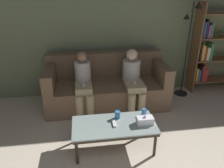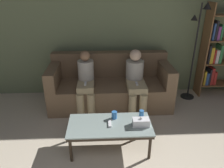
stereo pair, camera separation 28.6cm
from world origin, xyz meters
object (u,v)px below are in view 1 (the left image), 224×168
coffee_table (114,127)px  seated_person_mid_left (133,78)px  couch (107,87)px  bookshelf (211,51)px  game_remote (114,124)px  tissue_box (145,120)px  seated_person_left_end (83,82)px  cup_near_left (144,112)px  cup_near_right (118,115)px  standing_lamp (189,41)px

coffee_table → seated_person_mid_left: seated_person_mid_left is taller
couch → bookshelf: (2.18, 0.29, 0.52)m
game_remote → bookshelf: bearing=35.5°
tissue_box → game_remote: bearing=173.5°
seated_person_left_end → seated_person_mid_left: bearing=-0.5°
couch → tissue_box: couch is taller
couch → cup_near_left: (0.39, -1.14, 0.11)m
cup_near_right → bookshelf: (2.17, 1.46, 0.41)m
coffee_table → seated_person_left_end: size_ratio=1.04×
game_remote → standing_lamp: (1.66, 1.46, 0.72)m
cup_near_left → game_remote: size_ratio=0.66×
game_remote → seated_person_left_end: (-0.37, 1.07, 0.16)m
coffee_table → bookshelf: (2.24, 1.60, 0.50)m
bookshelf → game_remote: bearing=-144.5°
standing_lamp → coffee_table: bearing=-138.8°
game_remote → seated_person_mid_left: seated_person_mid_left is taller
standing_lamp → couch: bearing=-174.6°
couch → cup_near_right: couch is taller
coffee_table → cup_near_left: 0.49m
couch → cup_near_right: (0.01, -1.17, 0.11)m
cup_near_right → standing_lamp: 2.17m
coffee_table → bookshelf: 2.80m
cup_near_right → seated_person_left_end: seated_person_left_end is taller
bookshelf → couch: bearing=-172.4°
cup_near_left → tissue_box: (-0.05, -0.21, 0.00)m
couch → bookshelf: bearing=7.6°
couch → bookshelf: size_ratio=1.21×
coffee_table → bookshelf: bookshelf is taller
tissue_box → game_remote: 0.41m
cup_near_left → standing_lamp: 1.90m
cup_near_right → standing_lamp: size_ratio=0.06×
cup_near_right → bookshelf: bearing=33.9°
tissue_box → game_remote: (-0.41, 0.05, -0.04)m
cup_near_left → seated_person_mid_left: bearing=87.3°
coffee_table → tissue_box: tissue_box is taller
cup_near_right → seated_person_left_end: size_ratio=0.10×
tissue_box → cup_near_left: bearing=77.8°
game_remote → standing_lamp: 2.32m
game_remote → bookshelf: 2.79m
bookshelf → standing_lamp: size_ratio=0.99×
couch → coffee_table: bearing=-92.7°
cup_near_right → game_remote: 0.16m
coffee_table → cup_near_right: bearing=63.9°
cup_near_left → cup_near_right: 0.39m
tissue_box → seated_person_left_end: 1.37m
coffee_table → cup_near_right: 0.18m
game_remote → standing_lamp: size_ratio=0.08×
coffee_table → standing_lamp: 2.34m
bookshelf → tissue_box: bearing=-138.1°
game_remote → tissue_box: bearing=-6.5°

